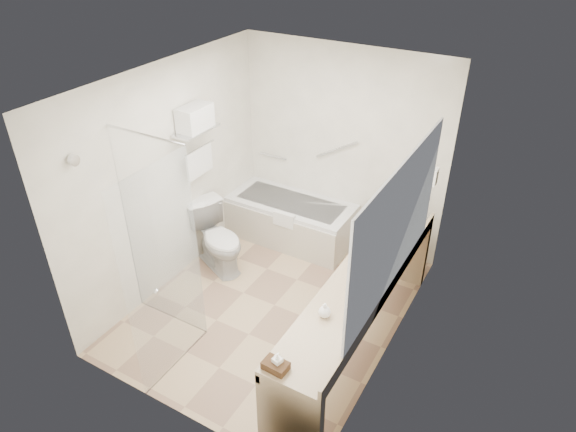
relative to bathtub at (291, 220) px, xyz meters
The scene contains 25 objects.
floor 1.36m from the bathtub, 68.05° to the right, with size 3.20×3.20×0.00m, color tan.
ceiling 2.59m from the bathtub, 68.05° to the right, with size 2.60×3.20×0.10m, color white.
wall_back 1.15m from the bathtub, 35.84° to the left, with size 2.60×0.10×2.50m, color white.
wall_front 3.04m from the bathtub, 80.02° to the right, with size 2.60×0.10×2.50m, color white.
wall_left 1.77m from the bathtub, 122.86° to the right, with size 0.10×3.20×2.50m, color white.
wall_right 2.39m from the bathtub, 34.55° to the right, with size 0.10×3.20×2.50m, color white.
bathtub is the anchor object (origin of this frame).
grab_bar_short 0.87m from the bathtub, 144.55° to the left, with size 0.03×0.03×0.40m, color silver.
grab_bar_long 1.12m from the bathtub, 35.51° to the left, with size 0.03×0.03×0.60m, color silver.
shower_enclosure 2.31m from the bathtub, 93.47° to the right, with size 0.96×0.91×2.11m.
towel_shelf 1.85m from the bathtub, 127.02° to the right, with size 0.24×0.55×0.81m.
vanity_counter 2.09m from the bathtub, 42.35° to the right, with size 0.55×2.70×0.95m.
sink 1.92m from the bathtub, 32.47° to the right, with size 0.40×0.52×0.14m, color silver.
faucet 2.07m from the bathtub, 30.20° to the right, with size 0.03×0.03×0.14m, color silver.
mirror 2.60m from the bathtub, 37.82° to the right, with size 0.02×2.00×1.20m, color silver.
hairdryer_unit 2.12m from the bathtub, ahead, with size 0.08×0.10×0.18m, color white.
toilet 1.06m from the bathtub, 115.40° to the right, with size 0.45×0.80×0.79m, color silver.
amenity_basket 3.04m from the bathtub, 62.56° to the right, with size 0.19×0.13×0.06m, color #442D18.
soap_bottle_a 3.03m from the bathtub, 62.30° to the right, with size 0.07×0.15×0.07m, color white.
soap_bottle_b 2.50m from the bathtub, 53.70° to the right, with size 0.11×0.13×0.11m, color white.
water_bottle_left 1.74m from the bathtub, 23.72° to the right, with size 0.07×0.07×0.21m.
water_bottle_mid 1.77m from the bathtub, 14.36° to the right, with size 0.06×0.06×0.21m.
water_bottle_right 1.57m from the bathtub, ahead, with size 0.06×0.06×0.19m.
drinking_glass_near 1.65m from the bathtub, 14.40° to the right, with size 0.08×0.08×0.10m, color silver.
drinking_glass_far 1.66m from the bathtub, 30.34° to the right, with size 0.07×0.07×0.09m, color silver.
Camera 1 is at (2.27, -3.64, 3.84)m, focal length 32.00 mm.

